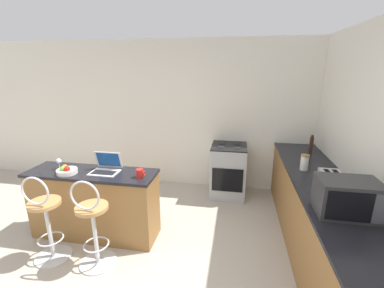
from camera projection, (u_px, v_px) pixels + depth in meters
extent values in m
cube|color=silver|center=(175.00, 115.00, 4.62)|extent=(12.00, 0.06, 2.60)
cube|color=olive|center=(95.00, 205.00, 3.29)|extent=(1.59, 0.47, 0.85)
cube|color=black|center=(91.00, 173.00, 3.17)|extent=(1.62, 0.50, 0.03)
cube|color=olive|center=(318.00, 219.00, 2.98)|extent=(0.64, 3.20, 0.85)
cube|color=black|center=(324.00, 184.00, 2.85)|extent=(0.67, 3.23, 0.03)
cylinder|color=silver|center=(54.00, 256.00, 2.98)|extent=(0.40, 0.40, 0.02)
cylinder|color=silver|center=(49.00, 231.00, 2.89)|extent=(0.04, 0.04, 0.68)
torus|color=silver|center=(51.00, 239.00, 2.92)|extent=(0.28, 0.28, 0.02)
cylinder|color=#B7844C|center=(44.00, 203.00, 2.79)|extent=(0.34, 0.34, 0.04)
torus|color=silver|center=(35.00, 191.00, 2.65)|extent=(0.32, 0.02, 0.32)
cylinder|color=silver|center=(98.00, 262.00, 2.89)|extent=(0.40, 0.40, 0.02)
cylinder|color=silver|center=(95.00, 236.00, 2.80)|extent=(0.04, 0.04, 0.68)
torus|color=silver|center=(96.00, 244.00, 2.83)|extent=(0.28, 0.28, 0.02)
cylinder|color=#B7844C|center=(92.00, 208.00, 2.70)|extent=(0.34, 0.34, 0.04)
torus|color=silver|center=(85.00, 196.00, 2.56)|extent=(0.32, 0.02, 0.32)
cube|color=silver|center=(104.00, 172.00, 3.12)|extent=(0.34, 0.24, 0.01)
cube|color=black|center=(104.00, 173.00, 3.10)|extent=(0.29, 0.13, 0.00)
cube|color=silver|center=(109.00, 160.00, 3.21)|extent=(0.34, 0.07, 0.22)
cube|color=#19478C|center=(108.00, 160.00, 3.20)|extent=(0.30, 0.06, 0.19)
cube|color=#2D2D30|center=(347.00, 197.00, 2.20)|extent=(0.49, 0.33, 0.32)
cube|color=black|center=(350.00, 207.00, 2.04)|extent=(0.34, 0.01, 0.25)
cube|color=#4C4C51|center=(380.00, 209.00, 2.01)|extent=(0.10, 0.01, 0.25)
cube|color=#9EA3A8|center=(332.00, 181.00, 2.68)|extent=(0.21, 0.31, 0.18)
cube|color=black|center=(329.00, 173.00, 2.66)|extent=(0.05, 0.22, 0.00)
cube|color=black|center=(338.00, 173.00, 2.65)|extent=(0.05, 0.22, 0.00)
cube|color=black|center=(321.00, 177.00, 2.69)|extent=(0.02, 0.02, 0.02)
cube|color=#9EA3A8|center=(228.00, 171.00, 4.37)|extent=(0.58, 0.60, 0.87)
cube|color=black|center=(227.00, 180.00, 4.09)|extent=(0.49, 0.01, 0.39)
cube|color=black|center=(229.00, 146.00, 4.24)|extent=(0.58, 0.60, 0.02)
cylinder|color=black|center=(221.00, 147.00, 4.15)|extent=(0.11, 0.11, 0.01)
cylinder|color=black|center=(237.00, 148.00, 4.10)|extent=(0.11, 0.11, 0.01)
cylinder|color=black|center=(222.00, 143.00, 4.37)|extent=(0.11, 0.11, 0.01)
cylinder|color=black|center=(237.00, 144.00, 4.33)|extent=(0.11, 0.11, 0.01)
cylinder|color=silver|center=(60.00, 169.00, 3.24)|extent=(0.06, 0.06, 0.00)
cylinder|color=silver|center=(60.00, 166.00, 3.23)|extent=(0.01, 0.01, 0.08)
sphere|color=silver|center=(59.00, 161.00, 3.21)|extent=(0.06, 0.06, 0.06)
cylinder|color=silver|center=(67.00, 171.00, 3.10)|extent=(0.24, 0.24, 0.05)
sphere|color=red|center=(67.00, 169.00, 3.05)|extent=(0.07, 0.07, 0.07)
sphere|color=orange|center=(65.00, 167.00, 3.11)|extent=(0.06, 0.06, 0.06)
sphere|color=#66B233|center=(63.00, 169.00, 3.05)|extent=(0.06, 0.06, 0.06)
cylinder|color=red|center=(140.00, 173.00, 2.98)|extent=(0.08, 0.08, 0.10)
torus|color=red|center=(144.00, 173.00, 2.97)|extent=(0.01, 0.07, 0.07)
cylinder|color=silver|center=(304.00, 163.00, 3.19)|extent=(0.10, 0.10, 0.18)
cylinder|color=olive|center=(305.00, 156.00, 3.16)|extent=(0.10, 0.10, 0.02)
cylinder|color=#331E14|center=(311.00, 145.00, 3.85)|extent=(0.06, 0.06, 0.24)
sphere|color=#331E14|center=(312.00, 136.00, 3.81)|extent=(0.04, 0.04, 0.04)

